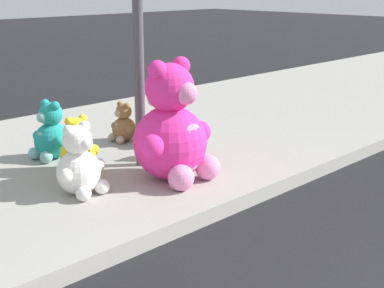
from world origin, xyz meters
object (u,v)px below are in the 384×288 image
sign_pole (137,6)px  plush_tan (162,120)px  plush_yellow (79,150)px  plush_white (80,166)px  plush_pink_large (173,132)px  plush_teal (51,136)px  plush_brown (123,126)px  plush_red (185,140)px

sign_pole → plush_tan: sign_pole is taller
sign_pole → plush_yellow: sign_pole is taller
plush_yellow → plush_white: 0.65m
sign_pole → plush_pink_large: (-0.08, -0.59, -1.21)m
plush_pink_large → plush_white: plush_pink_large is taller
sign_pole → plush_teal: 1.78m
plush_pink_large → plush_white: bearing=161.2°
sign_pole → plush_pink_large: bearing=-97.3°
plush_pink_large → plush_yellow: (-0.55, 0.85, -0.25)m
plush_pink_large → plush_white: (-0.90, 0.31, -0.21)m
plush_pink_large → plush_yellow: plush_pink_large is taller
plush_pink_large → plush_brown: (0.54, 1.48, -0.29)m
plush_teal → plush_yellow: bearing=-95.5°
plush_red → plush_brown: (-0.07, 1.03, -0.00)m
plush_yellow → plush_white: plush_white is taller
sign_pole → plush_pink_large: size_ratio=2.61×
plush_red → plush_teal: (-1.10, 1.04, 0.06)m
plush_teal → plush_brown: bearing=-0.5°
plush_pink_large → plush_teal: size_ratio=1.83×
sign_pole → plush_tan: (0.76, 0.50, -1.41)m
sign_pole → plush_brown: sign_pole is taller
sign_pole → plush_brown: bearing=62.3°
plush_white → plush_teal: plush_white is taller
sign_pole → plush_white: size_ratio=4.64×
sign_pole → plush_teal: size_ratio=4.79×
plush_white → plush_red: size_ratio=1.36×
sign_pole → plush_yellow: bearing=156.6°
plush_pink_large → plush_tan: plush_pink_large is taller
plush_white → plush_brown: size_ratio=1.39×
sign_pole → plush_tan: bearing=33.3°
plush_yellow → plush_white: bearing=-123.1°
plush_yellow → plush_brown: bearing=29.8°
plush_pink_large → plush_brown: 1.60m
plush_tan → plush_red: bearing=-109.4°
plush_pink_large → plush_red: size_ratio=2.41×
sign_pole → plush_yellow: (-0.62, 0.27, -1.46)m
plush_tan → plush_teal: plush_tan is taller
plush_brown → plush_red: bearing=-86.4°
plush_yellow → plush_white: (-0.36, -0.55, 0.03)m
sign_pole → plush_red: (0.53, -0.13, -1.49)m
plush_yellow → plush_brown: plush_yellow is taller
plush_white → plush_tan: size_ratio=0.96×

